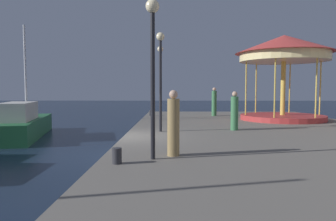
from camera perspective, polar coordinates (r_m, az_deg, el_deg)
ground_plane at (r=12.76m, az=-8.04°, el=-8.17°), size 120.00×120.00×0.00m
quay_dock at (r=13.17m, az=18.97°, el=-6.19°), size 12.05×27.27×0.80m
sailboat_green at (r=18.97m, az=-25.02°, el=-2.26°), size 3.53×7.42×6.34m
carousel at (r=20.22m, az=20.32°, el=9.08°), size 5.75×5.75×5.08m
lamp_post_near_edge at (r=8.31m, az=-2.81°, el=10.87°), size 0.36×0.36×4.18m
lamp_post_mid_promenade at (r=13.74m, az=-1.38°, el=8.43°), size 0.36×0.36×4.31m
lamp_post_far_end at (r=19.19m, az=-1.40°, el=7.42°), size 0.36×0.36×4.46m
bollard_north at (r=21.86m, az=-3.14°, el=-0.45°), size 0.24×0.24×0.40m
bollard_center at (r=8.00m, az=-9.27°, el=-8.13°), size 0.24×0.24×0.40m
person_mid_promenade at (r=22.03m, az=8.40°, el=1.45°), size 0.34×0.34×1.98m
person_by_the_water at (r=8.73m, az=0.99°, el=-2.67°), size 0.34×0.34×1.84m
person_far_corner at (r=14.51m, az=12.00°, el=-0.27°), size 0.34×0.34×1.76m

